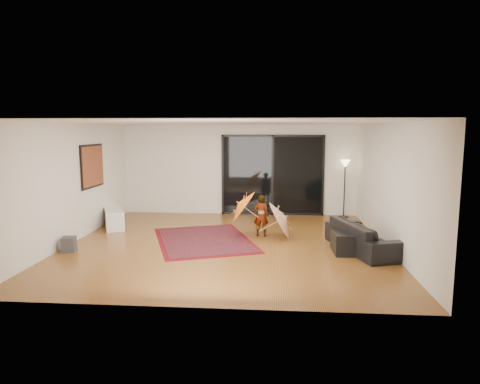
# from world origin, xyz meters

# --- Properties ---
(floor) EXTENTS (7.00, 7.00, 0.00)m
(floor) POSITION_xyz_m (0.00, 0.00, 0.00)
(floor) COLOR #925A28
(floor) RESTS_ON ground
(ceiling) EXTENTS (7.00, 7.00, 0.00)m
(ceiling) POSITION_xyz_m (0.00, 0.00, 2.70)
(ceiling) COLOR white
(ceiling) RESTS_ON wall_back
(wall_back) EXTENTS (7.00, 0.00, 7.00)m
(wall_back) POSITION_xyz_m (0.00, 3.50, 1.35)
(wall_back) COLOR silver
(wall_back) RESTS_ON floor
(wall_front) EXTENTS (7.00, 0.00, 7.00)m
(wall_front) POSITION_xyz_m (0.00, -3.50, 1.35)
(wall_front) COLOR silver
(wall_front) RESTS_ON floor
(wall_left) EXTENTS (0.00, 7.00, 7.00)m
(wall_left) POSITION_xyz_m (-3.50, 0.00, 1.35)
(wall_left) COLOR silver
(wall_left) RESTS_ON floor
(wall_right) EXTENTS (0.00, 7.00, 7.00)m
(wall_right) POSITION_xyz_m (3.50, 0.00, 1.35)
(wall_right) COLOR silver
(wall_right) RESTS_ON floor
(sliding_door) EXTENTS (3.06, 0.07, 2.40)m
(sliding_door) POSITION_xyz_m (1.00, 3.47, 1.20)
(sliding_door) COLOR black
(sliding_door) RESTS_ON wall_back
(painting) EXTENTS (0.04, 1.28, 1.08)m
(painting) POSITION_xyz_m (-3.46, 1.00, 1.65)
(painting) COLOR black
(painting) RESTS_ON wall_left
(media_console) EXTENTS (1.13, 1.80, 0.49)m
(media_console) POSITION_xyz_m (-3.25, 1.67, 0.25)
(media_console) COLOR white
(media_console) RESTS_ON floor
(speaker) EXTENTS (0.33, 0.33, 0.31)m
(speaker) POSITION_xyz_m (-3.25, -0.87, 0.16)
(speaker) COLOR #424244
(speaker) RESTS_ON floor
(persian_rug) EXTENTS (2.90, 3.39, 0.02)m
(persian_rug) POSITION_xyz_m (-0.57, 0.29, 0.01)
(persian_rug) COLOR #5C0710
(persian_rug) RESTS_ON floor
(sofa) EXTENTS (1.42, 2.27, 0.62)m
(sofa) POSITION_xyz_m (2.95, -0.30, 0.31)
(sofa) COLOR black
(sofa) RESTS_ON floor
(ottoman) EXTENTS (0.78, 0.78, 0.44)m
(ottoman) POSITION_xyz_m (2.67, -0.47, 0.22)
(ottoman) COLOR black
(ottoman) RESTS_ON floor
(floor_lamp) EXTENTS (0.29, 0.29, 1.69)m
(floor_lamp) POSITION_xyz_m (3.10, 3.25, 1.33)
(floor_lamp) COLOR black
(floor_lamp) RESTS_ON floor
(child) EXTENTS (0.39, 0.28, 1.01)m
(child) POSITION_xyz_m (0.75, 0.78, 0.50)
(child) COLOR #999999
(child) RESTS_ON floor
(parasol_orange) EXTENTS (0.65, 0.88, 0.90)m
(parasol_orange) POSITION_xyz_m (0.20, 0.73, 0.73)
(parasol_orange) COLOR #E9600C
(parasol_orange) RESTS_ON child
(parasol_white) EXTENTS (0.64, 0.97, 0.98)m
(parasol_white) POSITION_xyz_m (1.35, 0.63, 0.50)
(parasol_white) COLOR silver
(parasol_white) RESTS_ON floor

